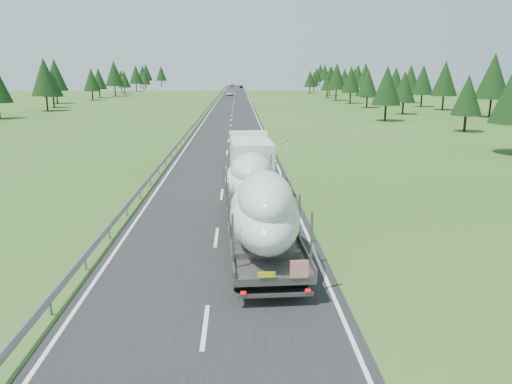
{
  "coord_description": "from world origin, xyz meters",
  "views": [
    {
      "loc": [
        1.12,
        -23.8,
        8.09
      ],
      "look_at": [
        2.02,
        0.76,
        2.16
      ],
      "focal_mm": 35.0,
      "sensor_mm": 36.0,
      "label": 1
    }
  ],
  "objects_px": {
    "distant_van": "(230,93)",
    "boat_truck": "(255,186)",
    "distant_car_dark": "(241,87)",
    "distant_car_blue": "(233,85)",
    "highway_sign": "(267,103)"
  },
  "relations": [
    {
      "from": "highway_sign",
      "to": "distant_car_blue",
      "type": "relative_size",
      "value": 0.57
    },
    {
      "from": "highway_sign",
      "to": "boat_truck",
      "type": "distance_m",
      "value": 78.48
    },
    {
      "from": "distant_van",
      "to": "highway_sign",
      "type": "bearing_deg",
      "value": -83.92
    },
    {
      "from": "highway_sign",
      "to": "distant_van",
      "type": "distance_m",
      "value": 73.45
    },
    {
      "from": "distant_van",
      "to": "boat_truck",
      "type": "bearing_deg",
      "value": -89.4
    },
    {
      "from": "boat_truck",
      "to": "distant_car_dark",
      "type": "distance_m",
      "value": 238.09
    },
    {
      "from": "boat_truck",
      "to": "distant_van",
      "type": "height_order",
      "value": "boat_truck"
    },
    {
      "from": "distant_van",
      "to": "distant_car_dark",
      "type": "xyz_separation_m",
      "value": [
        4.6,
        86.85,
        -0.13
      ]
    },
    {
      "from": "distant_van",
      "to": "distant_car_blue",
      "type": "bearing_deg",
      "value": 89.22
    },
    {
      "from": "distant_van",
      "to": "distant_car_blue",
      "type": "distance_m",
      "value": 109.41
    },
    {
      "from": "distant_car_dark",
      "to": "boat_truck",
      "type": "bearing_deg",
      "value": -90.37
    },
    {
      "from": "boat_truck",
      "to": "distant_car_blue",
      "type": "distance_m",
      "value": 260.67
    },
    {
      "from": "distant_car_blue",
      "to": "distant_van",
      "type": "bearing_deg",
      "value": -84.48
    },
    {
      "from": "distant_van",
      "to": "distant_car_blue",
      "type": "height_order",
      "value": "distant_van"
    },
    {
      "from": "highway_sign",
      "to": "distant_car_dark",
      "type": "distance_m",
      "value": 159.83
    }
  ]
}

